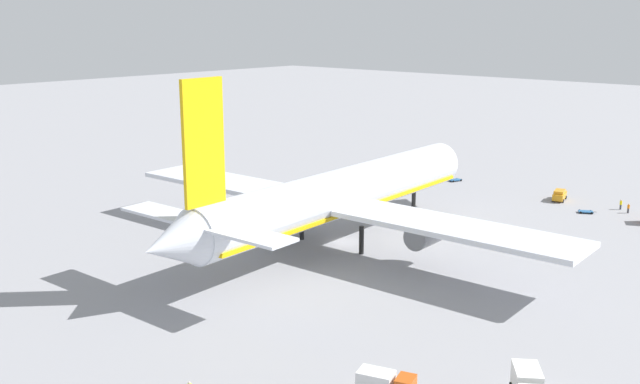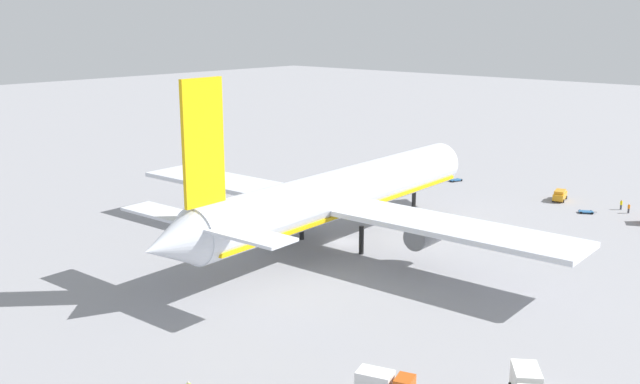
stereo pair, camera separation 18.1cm
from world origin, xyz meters
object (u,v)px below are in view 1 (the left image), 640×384
Objects in this scene: baggage_cart_2 at (586,212)px; traffic_cone_3 at (376,172)px; baggage_cart_1 at (455,180)px; ground_worker_1 at (628,208)px; service_van at (560,195)px; baggage_cart_0 at (386,164)px; traffic_cone_2 at (386,172)px; traffic_cone_0 at (371,169)px; airliner at (337,195)px; ground_worker_4 at (621,204)px.

traffic_cone_3 is at bearing 87.49° from baggage_cart_2.
ground_worker_1 reaches higher than baggage_cart_1.
baggage_cart_1 is at bearing 87.10° from service_van.
traffic_cone_2 is at bearing -143.79° from baggage_cart_0.
traffic_cone_0 reaches higher than baggage_cart_1.
baggage_cart_1 is (48.19, 9.27, -7.14)m from airliner.
traffic_cone_0 is at bearing 175.59° from baggage_cart_0.
service_van reaches higher than ground_worker_4.
baggage_cart_1 is 19.82m from traffic_cone_0.
traffic_cone_3 reaches higher than baggage_cart_2.
baggage_cart_0 is 2.00× the size of ground_worker_1.
service_van is at bearing -15.98° from airliner.
baggage_cart_0 reaches higher than traffic_cone_3.
ground_worker_4 reaches higher than traffic_cone_0.
airliner is 22.27× the size of baggage_cart_1.
traffic_cone_2 is at bearing -95.68° from traffic_cone_0.
baggage_cart_2 is at bearing -127.60° from service_van.
service_van reaches higher than ground_worker_1.
traffic_cone_0 is at bearing 97.88° from baggage_cart_1.
airliner is 54.35m from traffic_cone_0.
baggage_cart_1 is 33.46m from ground_worker_4.
airliner is at bearing -169.11° from baggage_cart_1.
traffic_cone_3 is (-4.36, 50.23, -0.62)m from ground_worker_4.
ground_worker_4 reaches higher than traffic_cone_2.
baggage_cart_2 is 49.68m from traffic_cone_0.
traffic_cone_2 is (-1.99, 38.13, -0.76)m from service_van.
ground_worker_1 is 3.03× the size of traffic_cone_3.
baggage_cart_2 is at bearing -94.44° from traffic_cone_2.
service_van is 9.10× the size of traffic_cone_3.
airliner is 22.13× the size of baggage_cart_0.
traffic_cone_0 is (-1.57, 42.37, -0.76)m from service_van.
service_van reaches higher than baggage_cart_0.
service_van is at bearing 94.83° from ground_worker_4.
baggage_cart_0 is 1.90× the size of ground_worker_4.
traffic_cone_3 is (-6.75, -2.47, -0.44)m from baggage_cart_0.
traffic_cone_2 is at bearing 91.52° from ground_worker_1.
baggage_cart_0 is at bearing -4.41° from traffic_cone_0.
traffic_cone_0 is (-0.93, 54.91, -0.57)m from ground_worker_1.
baggage_cart_0 is at bearing 20.12° from traffic_cone_3.
traffic_cone_2 is at bearing 85.56° from baggage_cart_2.
traffic_cone_0 is 1.00× the size of traffic_cone_2.
ground_worker_4 is at bearing 49.80° from ground_worker_1.
airliner is 53.59m from ground_worker_1.
baggage_cart_1 is 1.89× the size of ground_worker_4.
traffic_cone_3 is (-4.61, 16.78, 0.01)m from baggage_cart_1.
traffic_cone_3 is (-1.47, 1.40, 0.00)m from traffic_cone_2.
airliner is 14.75× the size of service_van.
ground_worker_1 is 50.69m from traffic_cone_2.
baggage_cart_2 is at bearing 132.05° from ground_worker_1.
baggage_cart_1 and baggage_cart_2 have the same top height.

